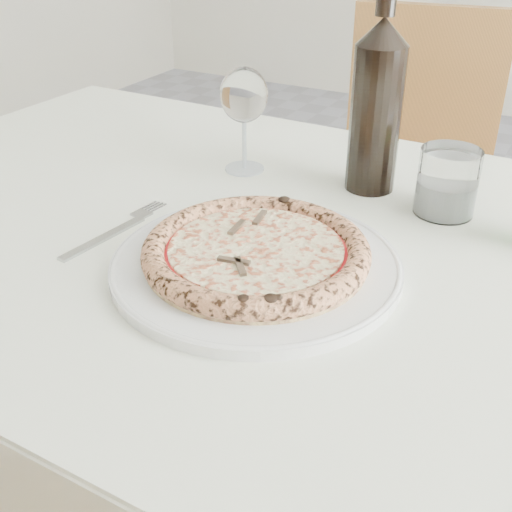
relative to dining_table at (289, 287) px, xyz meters
The scene contains 9 objects.
floor 0.73m from the dining_table, 96.67° to the left, with size 5.00×6.00×0.02m, color gray.
dining_table is the anchor object (origin of this frame).
chair_far 0.85m from the dining_table, 94.00° to the left, with size 0.43×0.43×0.93m.
plate 0.14m from the dining_table, 90.00° to the right, with size 0.36×0.36×0.02m.
pizza 0.15m from the dining_table, 90.01° to the right, with size 0.28×0.28×0.03m.
fork 0.26m from the dining_table, 155.01° to the right, with size 0.03×0.21×0.00m.
wine_glass 0.32m from the dining_table, 134.24° to the left, with size 0.08×0.08×0.17m.
tumbler 0.27m from the dining_table, 47.07° to the left, with size 0.09×0.09×0.10m.
wine_bottle 0.30m from the dining_table, 80.24° to the left, with size 0.08×0.08×0.32m.
Camera 1 is at (0.36, -0.96, 1.17)m, focal length 45.00 mm.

